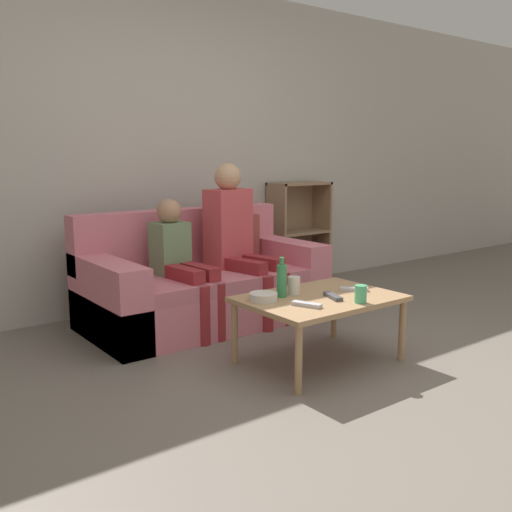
{
  "coord_description": "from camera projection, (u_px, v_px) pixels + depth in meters",
  "views": [
    {
      "loc": [
        -2.25,
        -1.88,
        1.23
      ],
      "look_at": [
        -0.02,
        1.06,
        0.58
      ],
      "focal_mm": 40.0,
      "sensor_mm": 36.0,
      "label": 1
    }
  ],
  "objects": [
    {
      "name": "tv_remote_2",
      "position": [
        354.0,
        289.0,
        3.5
      ],
      "size": [
        0.16,
        0.15,
        0.02
      ],
      "rotation": [
        0.0,
        0.0,
        0.86
      ],
      "color": "#B7B7BC",
      "rests_on": "coffee_table"
    },
    {
      "name": "coffee_table",
      "position": [
        319.0,
        303.0,
        3.38
      ],
      "size": [
        0.91,
        0.65,
        0.41
      ],
      "color": "#A87F56",
      "rests_on": "ground_plane"
    },
    {
      "name": "ground_plane",
      "position": [
        379.0,
        389.0,
        3.03
      ],
      "size": [
        22.0,
        22.0,
        0.0
      ],
      "primitive_type": "plane",
      "color": "#70665B"
    },
    {
      "name": "cup_far",
      "position": [
        361.0,
        294.0,
        3.22
      ],
      "size": [
        0.07,
        0.07,
        0.1
      ],
      "color": "#4CB77A",
      "rests_on": "coffee_table"
    },
    {
      "name": "wall_back",
      "position": [
        164.0,
        146.0,
        4.63
      ],
      "size": [
        12.0,
        0.06,
        2.6
      ],
      "color": "#B7B2A8",
      "rests_on": "ground_plane"
    },
    {
      "name": "tv_remote_0",
      "position": [
        307.0,
        305.0,
        3.15
      ],
      "size": [
        0.11,
        0.18,
        0.02
      ],
      "rotation": [
        0.0,
        0.0,
        0.38
      ],
      "color": "#B7B7BC",
      "rests_on": "coffee_table"
    },
    {
      "name": "snack_bowl",
      "position": [
        263.0,
        297.0,
        3.27
      ],
      "size": [
        0.16,
        0.16,
        0.05
      ],
      "color": "beige",
      "rests_on": "coffee_table"
    },
    {
      "name": "couch",
      "position": [
        203.0,
        285.0,
        4.25
      ],
      "size": [
        1.73,
        0.9,
        0.82
      ],
      "color": "#D1707F",
      "rests_on": "ground_plane"
    },
    {
      "name": "person_adult",
      "position": [
        236.0,
        232.0,
        4.26
      ],
      "size": [
        0.42,
        0.67,
        1.17
      ],
      "rotation": [
        0.0,
        0.0,
        0.19
      ],
      "color": "maroon",
      "rests_on": "ground_plane"
    },
    {
      "name": "cup_near",
      "position": [
        294.0,
        286.0,
        3.41
      ],
      "size": [
        0.08,
        0.08,
        0.11
      ],
      "color": "silver",
      "rests_on": "coffee_table"
    },
    {
      "name": "person_child",
      "position": [
        181.0,
        258.0,
        3.95
      ],
      "size": [
        0.28,
        0.63,
        0.93
      ],
      "rotation": [
        0.0,
        0.0,
        0.08
      ],
      "color": "maroon",
      "rests_on": "ground_plane"
    },
    {
      "name": "tv_remote_1",
      "position": [
        333.0,
        296.0,
        3.33
      ],
      "size": [
        0.1,
        0.18,
        0.02
      ],
      "rotation": [
        0.0,
        0.0,
        -0.33
      ],
      "color": "#47474C",
      "rests_on": "coffee_table"
    },
    {
      "name": "bottle",
      "position": [
        282.0,
        280.0,
        3.34
      ],
      "size": [
        0.06,
        0.06,
        0.24
      ],
      "color": "#33844C",
      "rests_on": "coffee_table"
    },
    {
      "name": "bookshelf",
      "position": [
        296.0,
        247.0,
        5.44
      ],
      "size": [
        0.59,
        0.28,
        0.98
      ],
      "color": "#8E7051",
      "rests_on": "ground_plane"
    }
  ]
}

